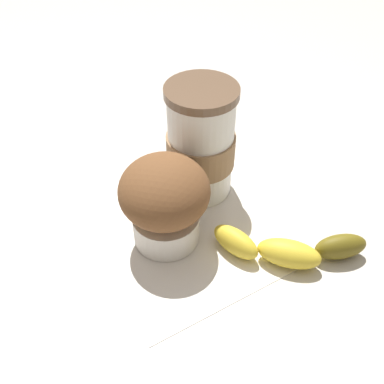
% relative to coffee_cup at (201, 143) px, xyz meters
% --- Properties ---
extents(ground_plane, '(3.00, 3.00, 0.00)m').
position_rel_coffee_cup_xyz_m(ground_plane, '(0.06, -0.04, -0.07)').
color(ground_plane, beige).
extents(paper_napkin, '(0.26, 0.26, 0.00)m').
position_rel_coffee_cup_xyz_m(paper_napkin, '(0.06, -0.04, -0.07)').
color(paper_napkin, white).
rests_on(paper_napkin, ground_plane).
extents(coffee_cup, '(0.08, 0.08, 0.15)m').
position_rel_coffee_cup_xyz_m(coffee_cup, '(0.00, 0.00, 0.00)').
color(coffee_cup, white).
rests_on(coffee_cup, paper_napkin).
extents(muffin, '(0.10, 0.10, 0.11)m').
position_rel_coffee_cup_xyz_m(muffin, '(0.06, -0.07, -0.01)').
color(muffin, white).
rests_on(muffin, paper_napkin).
extents(banana, '(0.10, 0.16, 0.03)m').
position_rel_coffee_cup_xyz_m(banana, '(0.14, 0.04, -0.06)').
color(banana, yellow).
rests_on(banana, paper_napkin).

